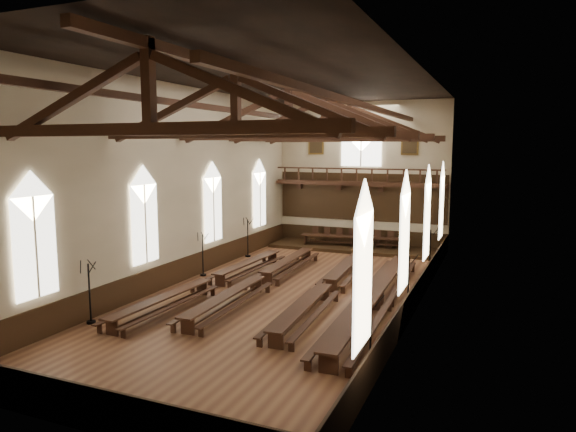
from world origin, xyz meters
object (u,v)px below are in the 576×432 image
at_px(high_table, 355,238).
at_px(candelabrum_right_far, 430,257).
at_px(candelabrum_left_mid, 203,263).
at_px(refectory_row_c, 327,285).
at_px(candelabrum_left_near, 90,304).
at_px(candelabrum_left_far, 248,245).
at_px(refectory_row_d, 375,294).
at_px(candelabrum_right_mid, 408,289).
at_px(refectory_row_a, 211,280).
at_px(dais, 354,248).
at_px(refectory_row_b, 261,278).
at_px(candelabrum_right_near, 370,344).

distance_m(high_table, candelabrum_right_far, 6.83).
bearing_deg(candelabrum_right_far, candelabrum_left_mid, -151.28).
relative_size(refectory_row_c, candelabrum_left_near, 5.53).
bearing_deg(candelabrum_left_far, refectory_row_d, -35.89).
relative_size(candelabrum_left_near, candelabrum_right_mid, 1.11).
bearing_deg(refectory_row_c, candelabrum_left_far, 139.46).
distance_m(refectory_row_a, dais, 12.98).
bearing_deg(candelabrum_left_mid, dais, 61.05).
xyz_separation_m(refectory_row_a, candelabrum_left_mid, (-1.92, 2.31, 0.22)).
relative_size(refectory_row_b, candelabrum_left_near, 5.57).
bearing_deg(candelabrum_right_near, candelabrum_left_mid, 144.87).
bearing_deg(refectory_row_d, refectory_row_b, 171.88).
bearing_deg(high_table, refectory_row_b, -98.28).
bearing_deg(refectory_row_c, candelabrum_right_mid, 2.03).
height_order(refectory_row_d, candelabrum_right_mid, candelabrum_right_mid).
bearing_deg(refectory_row_d, refectory_row_c, 161.94).
height_order(candelabrum_left_mid, candelabrum_right_mid, candelabrum_left_mid).
height_order(candelabrum_right_near, candelabrum_right_far, candelabrum_right_far).
relative_size(refectory_row_d, candelabrum_left_mid, 6.24).
distance_m(high_table, candelabrum_left_mid, 11.57).
xyz_separation_m(candelabrum_right_near, candelabrum_right_far, (-0.00, 13.89, 0.02)).
height_order(refectory_row_d, high_table, high_table).
bearing_deg(candelabrum_left_far, candelabrum_right_mid, -29.15).
relative_size(high_table, candelabrum_left_mid, 3.12).
bearing_deg(high_table, candelabrum_right_far, -36.36).
relative_size(refectory_row_a, candelabrum_right_near, 5.88).
xyz_separation_m(candelabrum_left_mid, candelabrum_right_mid, (11.10, -0.92, -0.02)).
relative_size(candelabrum_left_far, candelabrum_right_far, 1.03).
bearing_deg(candelabrum_left_mid, high_table, 61.05).
height_order(dais, high_table, high_table).
bearing_deg(refectory_row_c, candelabrum_right_near, -61.24).
distance_m(candelabrum_left_near, candelabrum_right_mid, 13.28).
height_order(refectory_row_a, refectory_row_d, refectory_row_d).
height_order(refectory_row_b, candelabrum_left_far, candelabrum_left_far).
relative_size(candelabrum_right_near, candelabrum_right_far, 0.97).
distance_m(candelabrum_right_mid, candelabrum_right_far, 7.00).
relative_size(refectory_row_a, candelabrum_left_far, 5.52).
relative_size(refectory_row_a, candelabrum_left_near, 5.46).
xyz_separation_m(refectory_row_a, high_table, (3.68, 12.44, 0.29)).
distance_m(refectory_row_b, candelabrum_right_far, 10.06).
bearing_deg(dais, candelabrum_left_near, -106.99).
xyz_separation_m(refectory_row_d, candelabrum_left_far, (-9.84, 7.12, 0.19)).
bearing_deg(candelabrum_left_far, candelabrum_right_far, 4.19).
xyz_separation_m(candelabrum_left_near, candelabrum_right_far, (11.10, 14.29, -0.03)).
distance_m(refectory_row_b, dais, 11.27).
bearing_deg(high_table, candelabrum_right_near, -72.96).
relative_size(candelabrum_left_near, candelabrum_right_far, 1.05).
distance_m(refectory_row_b, candelabrum_right_near, 9.84).
bearing_deg(candelabrum_left_near, dais, 73.01).
distance_m(refectory_row_c, high_table, 11.33).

